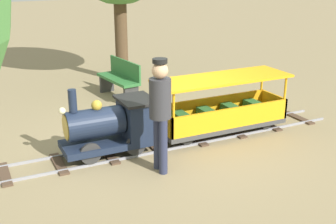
# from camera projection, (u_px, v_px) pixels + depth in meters

# --- Properties ---
(ground_plane) EXTENTS (60.00, 60.00, 0.00)m
(ground_plane) POSITION_uv_depth(u_px,v_px,m) (165.00, 144.00, 7.01)
(ground_plane) COLOR #8C7A56
(track) EXTENTS (0.74, 6.05, 0.04)m
(track) POSITION_uv_depth(u_px,v_px,m) (174.00, 142.00, 7.07)
(track) COLOR gray
(track) RESTS_ON ground_plane
(locomotive) EXTENTS (0.70, 1.45, 1.07)m
(locomotive) POSITION_uv_depth(u_px,v_px,m) (113.00, 125.00, 6.49)
(locomotive) COLOR #192338
(locomotive) RESTS_ON ground_plane
(passenger_car) EXTENTS (0.80, 2.35, 0.97)m
(passenger_car) POSITION_uv_depth(u_px,v_px,m) (221.00, 111.00, 7.31)
(passenger_car) COLOR #3F3F3F
(passenger_car) RESTS_ON ground_plane
(conductor_person) EXTENTS (0.30, 0.30, 1.62)m
(conductor_person) POSITION_uv_depth(u_px,v_px,m) (160.00, 107.00, 5.81)
(conductor_person) COLOR #282D47
(conductor_person) RESTS_ON ground_plane
(park_bench) EXTENTS (1.34, 0.57, 0.82)m
(park_bench) POSITION_uv_depth(u_px,v_px,m) (120.00, 79.00, 9.33)
(park_bench) COLOR #2D6B33
(park_bench) RESTS_ON ground_plane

